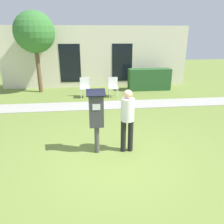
% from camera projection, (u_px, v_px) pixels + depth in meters
% --- Properties ---
extents(ground_plane, '(40.00, 40.00, 0.00)m').
position_uv_depth(ground_plane, '(113.00, 160.00, 5.11)').
color(ground_plane, olive).
extents(sidewalk, '(12.00, 1.10, 0.02)m').
position_uv_depth(sidewalk, '(101.00, 105.00, 9.00)').
color(sidewalk, '#A3A099').
rests_on(sidewalk, ground).
extents(building_facade, '(10.00, 0.26, 3.20)m').
position_uv_depth(building_facade, '(96.00, 57.00, 11.77)').
color(building_facade, beige).
rests_on(building_facade, ground).
extents(parking_meter, '(0.44, 0.31, 1.59)m').
position_uv_depth(parking_meter, '(96.00, 114.00, 5.12)').
color(parking_meter, '#4C4C4C').
rests_on(parking_meter, ground).
extents(person_standing, '(0.32, 0.32, 1.58)m').
position_uv_depth(person_standing, '(127.00, 116.00, 5.22)').
color(person_standing, black).
rests_on(person_standing, ground).
extents(outdoor_chair_left, '(0.44, 0.44, 0.90)m').
position_uv_depth(outdoor_chair_left, '(85.00, 86.00, 10.05)').
color(outdoor_chair_left, white).
rests_on(outdoor_chair_left, ground).
extents(outdoor_chair_middle, '(0.44, 0.44, 0.90)m').
position_uv_depth(outdoor_chair_middle, '(113.00, 85.00, 10.12)').
color(outdoor_chair_middle, white).
rests_on(outdoor_chair_middle, ground).
extents(hedge_row, '(2.17, 0.60, 1.10)m').
position_uv_depth(hedge_row, '(149.00, 79.00, 11.36)').
color(hedge_row, '#285628').
rests_on(hedge_row, ground).
extents(tree, '(1.90, 1.90, 3.82)m').
position_uv_depth(tree, '(35.00, 33.00, 10.15)').
color(tree, brown).
rests_on(tree, ground).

